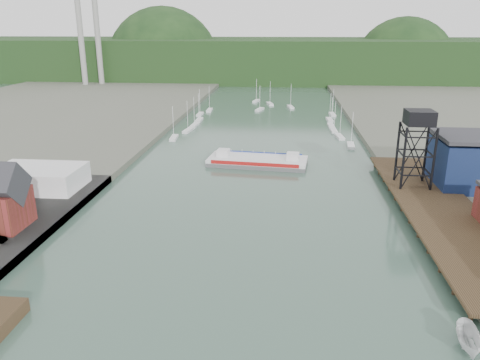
# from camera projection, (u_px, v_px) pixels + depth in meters

# --- Properties ---
(east_pier) EXTENTS (14.00, 70.00, 2.45)m
(east_pier) POSITION_uv_depth(u_px,v_px,m) (440.00, 209.00, 87.46)
(east_pier) COLOR black
(east_pier) RESTS_ON ground
(white_shed) EXTENTS (18.00, 12.00, 4.50)m
(white_shed) POSITION_uv_depth(u_px,v_px,m) (38.00, 178.00, 98.93)
(white_shed) COLOR silver
(white_shed) RESTS_ON west_quay
(lift_tower) EXTENTS (6.50, 6.50, 16.00)m
(lift_tower) POSITION_uv_depth(u_px,v_px,m) (419.00, 122.00, 95.62)
(lift_tower) COLOR black
(lift_tower) RESTS_ON east_pier
(marina_sailboats) EXTENTS (57.71, 92.65, 0.90)m
(marina_sailboats) POSITION_uv_depth(u_px,v_px,m) (265.00, 119.00, 179.64)
(marina_sailboats) COLOR silver
(marina_sailboats) RESTS_ON ground
(smokestacks) EXTENTS (11.20, 8.20, 60.00)m
(smokestacks) POSITION_uv_depth(u_px,v_px,m) (89.00, 34.00, 268.86)
(smokestacks) COLOR gray
(smokestacks) RESTS_ON ground
(distant_hills) EXTENTS (500.00, 120.00, 80.00)m
(distant_hills) POSITION_uv_depth(u_px,v_px,m) (270.00, 62.00, 330.83)
(distant_hills) COLOR black
(distant_hills) RESTS_ON ground
(chain_ferry) EXTENTS (26.28, 12.71, 3.65)m
(chain_ferry) POSITION_uv_depth(u_px,v_px,m) (258.00, 161.00, 121.58)
(chain_ferry) COLOR #525355
(chain_ferry) RESTS_ON ground
(motorboat) EXTENTS (3.25, 6.62, 2.45)m
(motorboat) POSITION_uv_depth(u_px,v_px,m) (469.00, 341.00, 51.85)
(motorboat) COLOR silver
(motorboat) RESTS_ON ground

